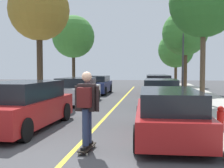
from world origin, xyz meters
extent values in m
plane|color=#424244|center=(0.00, 0.00, 0.00)|extent=(80.00, 80.00, 0.00)
cube|color=gold|center=(0.00, 4.00, 0.00)|extent=(0.12, 39.20, 0.01)
cube|color=maroon|center=(-2.25, 2.51, 0.55)|extent=(1.98, 4.57, 0.75)
cube|color=black|center=(-2.25, 2.60, 1.21)|extent=(1.71, 3.06, 0.56)
cylinder|color=black|center=(-1.47, 0.92, 0.32)|extent=(0.24, 0.65, 0.64)
cylinder|color=black|center=(-1.35, 4.02, 0.32)|extent=(0.24, 0.65, 0.64)
cylinder|color=black|center=(-3.03, 4.09, 0.32)|extent=(0.24, 0.65, 0.64)
cube|color=white|center=(-2.25, 9.16, 0.56)|extent=(1.80, 4.46, 0.75)
cube|color=black|center=(-2.25, 9.08, 1.17)|extent=(1.59, 2.86, 0.47)
cylinder|color=black|center=(-1.41, 7.63, 0.32)|extent=(0.22, 0.64, 0.64)
cylinder|color=black|center=(-3.09, 7.63, 0.32)|extent=(0.22, 0.64, 0.64)
cylinder|color=black|center=(-1.41, 10.69, 0.32)|extent=(0.22, 0.64, 0.64)
cylinder|color=black|center=(-3.09, 10.69, 0.32)|extent=(0.22, 0.64, 0.64)
cube|color=navy|center=(-2.25, 14.93, 0.54)|extent=(1.73, 4.02, 0.73)
cube|color=black|center=(-2.25, 15.12, 1.13)|extent=(1.52, 2.52, 0.44)
cylinder|color=black|center=(-1.45, 13.62, 0.32)|extent=(0.22, 0.64, 0.64)
cylinder|color=black|center=(-3.05, 13.61, 0.32)|extent=(0.22, 0.64, 0.64)
cylinder|color=black|center=(-1.45, 16.24, 0.32)|extent=(0.22, 0.64, 0.64)
cylinder|color=black|center=(-3.06, 16.24, 0.32)|extent=(0.22, 0.64, 0.64)
cube|color=maroon|center=(2.25, 2.04, 0.50)|extent=(1.86, 4.67, 0.64)
cube|color=black|center=(2.26, 1.80, 1.08)|extent=(1.61, 3.17, 0.51)
cylinder|color=black|center=(1.40, 3.63, 0.32)|extent=(0.24, 0.65, 0.64)
cylinder|color=black|center=(3.01, 3.67, 0.32)|extent=(0.24, 0.65, 0.64)
cylinder|color=black|center=(1.49, 0.40, 0.32)|extent=(0.24, 0.65, 0.64)
cylinder|color=black|center=(3.10, 0.45, 0.32)|extent=(0.24, 0.65, 0.64)
cube|color=#196066|center=(2.25, 8.37, 0.49)|extent=(1.84, 4.37, 0.63)
cube|color=black|center=(2.25, 8.46, 1.09)|extent=(1.61, 2.75, 0.56)
cylinder|color=black|center=(1.42, 9.85, 0.32)|extent=(0.23, 0.64, 0.64)
cylinder|color=black|center=(3.10, 9.84, 0.32)|extent=(0.23, 0.64, 0.64)
cylinder|color=black|center=(1.40, 6.90, 0.32)|extent=(0.23, 0.64, 0.64)
cylinder|color=black|center=(3.08, 6.89, 0.32)|extent=(0.23, 0.64, 0.64)
cube|color=maroon|center=(2.25, 14.62, 0.55)|extent=(2.00, 4.56, 0.74)
cube|color=black|center=(2.25, 14.71, 1.17)|extent=(1.72, 2.74, 0.49)
cylinder|color=black|center=(1.34, 16.14, 0.32)|extent=(0.24, 0.65, 0.64)
cylinder|color=black|center=(3.06, 16.20, 0.32)|extent=(0.24, 0.65, 0.64)
cylinder|color=black|center=(1.44, 13.04, 0.32)|extent=(0.24, 0.65, 0.64)
cylinder|color=black|center=(3.17, 13.10, 0.32)|extent=(0.24, 0.65, 0.64)
cube|color=maroon|center=(2.25, 20.21, 0.51)|extent=(1.84, 4.33, 0.67)
cube|color=black|center=(2.25, 20.26, 1.10)|extent=(1.60, 2.91, 0.51)
cylinder|color=black|center=(1.40, 21.64, 0.32)|extent=(0.23, 0.64, 0.64)
cylinder|color=black|center=(3.04, 21.68, 0.32)|extent=(0.23, 0.64, 0.64)
cylinder|color=black|center=(1.47, 18.75, 0.32)|extent=(0.23, 0.64, 0.64)
cylinder|color=black|center=(3.10, 18.79, 0.32)|extent=(0.23, 0.64, 0.64)
cylinder|color=#3D2D1E|center=(-4.29, 8.96, 2.09)|extent=(0.33, 0.33, 3.89)
sphere|color=olive|center=(-4.29, 8.96, 5.07)|extent=(3.29, 3.29, 3.29)
cylinder|color=#3D2D1E|center=(-4.29, 15.81, 1.72)|extent=(0.25, 0.25, 3.16)
sphere|color=#3D7F33|center=(-4.29, 15.81, 4.38)|extent=(3.30, 3.30, 3.30)
cylinder|color=brown|center=(4.29, 8.63, 2.10)|extent=(0.26, 0.26, 3.92)
sphere|color=#2D6B28|center=(4.29, 8.63, 5.12)|extent=(3.38, 3.38, 3.38)
cylinder|color=#4C3823|center=(4.29, 16.55, 1.78)|extent=(0.41, 0.41, 3.28)
sphere|color=#3D7F33|center=(4.29, 16.55, 4.61)|extent=(3.46, 3.46, 3.46)
cylinder|color=#4C3823|center=(4.29, 24.50, 1.55)|extent=(0.29, 0.29, 2.81)
sphere|color=#3D7F33|center=(4.29, 24.50, 3.81)|extent=(3.69, 3.69, 3.69)
cylinder|color=#B2140F|center=(3.75, 2.45, 0.42)|extent=(0.20, 0.20, 0.55)
sphere|color=#B2140F|center=(3.75, 2.45, 0.75)|extent=(0.18, 0.18, 0.18)
cylinder|color=#38383D|center=(4.00, 14.94, 2.77)|extent=(0.12, 0.12, 5.26)
cube|color=#EAE5C6|center=(4.00, 14.94, 5.52)|extent=(0.36, 0.24, 0.20)
cube|color=black|center=(0.31, 0.37, 0.09)|extent=(0.28, 0.85, 0.02)
cylinder|color=beige|center=(0.24, 0.71, 0.03)|extent=(0.03, 0.06, 0.06)
cylinder|color=beige|center=(0.43, 0.70, 0.03)|extent=(0.03, 0.06, 0.06)
cylinder|color=beige|center=(0.20, 0.04, 0.03)|extent=(0.03, 0.06, 0.06)
cylinder|color=beige|center=(0.39, 0.02, 0.03)|extent=(0.03, 0.06, 0.06)
cube|color=#99999E|center=(0.34, 0.71, 0.07)|extent=(0.10, 0.05, 0.02)
cube|color=#99999E|center=(0.29, 0.03, 0.07)|extent=(0.10, 0.05, 0.02)
cube|color=black|center=(0.33, 0.59, 0.13)|extent=(0.12, 0.27, 0.06)
cube|color=black|center=(0.30, 0.15, 0.13)|extent=(0.12, 0.27, 0.06)
cylinder|color=#283351|center=(0.32, 0.49, 0.58)|extent=(0.16, 0.16, 0.83)
cylinder|color=#283351|center=(0.31, 0.25, 0.58)|extent=(0.16, 0.16, 0.83)
cube|color=black|center=(0.31, 0.37, 1.25)|extent=(0.41, 0.25, 0.62)
sphere|color=tan|center=(0.31, 0.37, 1.73)|extent=(0.23, 0.23, 0.23)
cylinder|color=black|center=(0.07, 0.39, 1.22)|extent=(0.10, 0.10, 0.58)
cylinder|color=black|center=(0.56, 0.35, 1.22)|extent=(0.10, 0.10, 0.58)
cube|color=#4C1414|center=(0.30, 0.17, 1.27)|extent=(0.31, 0.20, 0.44)
camera|label=1|loc=(1.78, -6.01, 1.92)|focal=45.82mm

